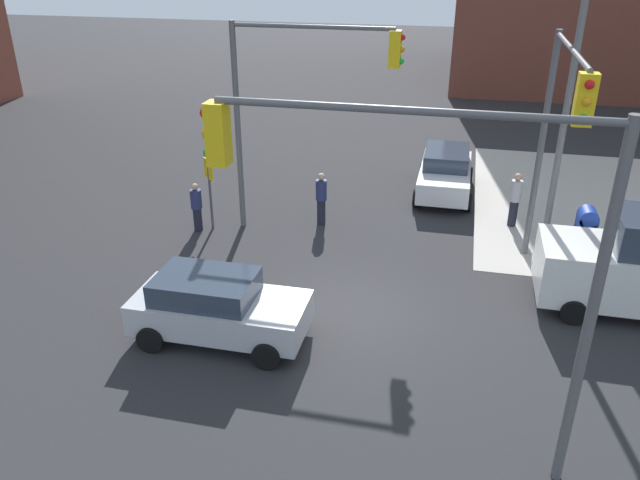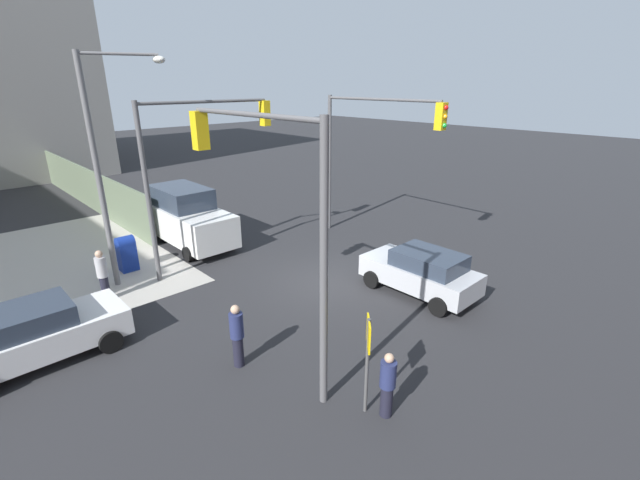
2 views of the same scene
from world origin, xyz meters
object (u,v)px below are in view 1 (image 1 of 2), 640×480
at_px(street_lamp_corner, 567,92).
at_px(hatchback_white, 445,172).
at_px(mailbox_blue, 586,229).
at_px(traffic_signal_ne_corner, 557,121).
at_px(traffic_signal_se_corner, 438,223).
at_px(hatchback_silver, 217,306).
at_px(traffic_signal_nw_corner, 297,89).
at_px(pedestrian_crossing, 515,199).
at_px(pedestrian_waiting, 197,207).
at_px(pedestrian_walking_north, 321,198).

distance_m(street_lamp_corner, hatchback_white, 6.14).
height_order(street_lamp_corner, mailbox_blue, street_lamp_corner).
relative_size(traffic_signal_ne_corner, hatchback_white, 1.53).
relative_size(traffic_signal_se_corner, hatchback_silver, 1.60).
relative_size(traffic_signal_nw_corner, pedestrian_crossing, 3.55).
bearing_deg(hatchback_silver, pedestrian_waiting, 117.49).
height_order(traffic_signal_nw_corner, street_lamp_corner, street_lamp_corner).
height_order(hatchback_silver, pedestrian_walking_north, pedestrian_walking_north).
bearing_deg(traffic_signal_se_corner, street_lamp_corner, 73.20).
bearing_deg(pedestrian_crossing, pedestrian_waiting, -132.18).
distance_m(traffic_signal_se_corner, pedestrian_crossing, 11.81).
relative_size(traffic_signal_nw_corner, street_lamp_corner, 0.81).
height_order(pedestrian_crossing, pedestrian_walking_north, pedestrian_crossing).
xyz_separation_m(traffic_signal_ne_corner, hatchback_white, (-2.65, 6.61, -3.79)).
xyz_separation_m(traffic_signal_se_corner, mailbox_blue, (4.13, 9.50, -3.91)).
bearing_deg(hatchback_silver, traffic_signal_se_corner, -28.74).
bearing_deg(mailbox_blue, traffic_signal_se_corner, -113.50).
bearing_deg(traffic_signal_se_corner, traffic_signal_ne_corner, 70.48).
relative_size(hatchback_white, pedestrian_waiting, 2.61).
relative_size(traffic_signal_ne_corner, hatchback_silver, 1.60).
bearing_deg(traffic_signal_nw_corner, pedestrian_walking_north, 51.20).
relative_size(traffic_signal_nw_corner, pedestrian_waiting, 4.00).
height_order(traffic_signal_nw_corner, mailbox_blue, traffic_signal_nw_corner).
relative_size(pedestrian_crossing, pedestrian_walking_north, 1.02).
xyz_separation_m(hatchback_white, pedestrian_waiting, (-7.65, -5.17, -0.00)).
bearing_deg(pedestrian_waiting, pedestrian_crossing, 151.18).
xyz_separation_m(street_lamp_corner, pedestrian_crossing, (-0.87, 1.05, -3.74)).
bearing_deg(traffic_signal_ne_corner, traffic_signal_se_corner, -109.52).
height_order(traffic_signal_nw_corner, traffic_signal_se_corner, same).
relative_size(street_lamp_corner, mailbox_blue, 5.59).
bearing_deg(pedestrian_waiting, pedestrian_walking_north, 156.30).
distance_m(traffic_signal_ne_corner, pedestrian_crossing, 5.55).
distance_m(traffic_signal_ne_corner, mailbox_blue, 4.99).
relative_size(traffic_signal_se_corner, pedestrian_crossing, 3.55).
xyz_separation_m(street_lamp_corner, hatchback_silver, (-7.97, -7.23, -3.86)).
bearing_deg(pedestrian_walking_north, hatchback_white, 176.80).
relative_size(traffic_signal_ne_corner, pedestrian_crossing, 3.55).
height_order(pedestrian_crossing, pedestrian_waiting, pedestrian_crossing).
relative_size(street_lamp_corner, pedestrian_waiting, 4.93).
distance_m(traffic_signal_se_corner, pedestrian_walking_north, 11.16).
distance_m(traffic_signal_se_corner, street_lamp_corner, 10.40).
bearing_deg(pedestrian_waiting, mailbox_blue, 141.78).
xyz_separation_m(mailbox_blue, pedestrian_walking_north, (-8.20, 0.20, 0.17)).
height_order(mailbox_blue, pedestrian_walking_north, pedestrian_walking_north).
bearing_deg(pedestrian_crossing, hatchback_silver, -97.92).
distance_m(traffic_signal_ne_corner, pedestrian_waiting, 11.07).
xyz_separation_m(hatchback_white, pedestrian_walking_north, (-3.85, -3.77, 0.09)).
height_order(traffic_signal_ne_corner, pedestrian_walking_north, traffic_signal_ne_corner).
xyz_separation_m(traffic_signal_se_corner, pedestrian_crossing, (2.13, 11.00, -3.72)).
distance_m(traffic_signal_ne_corner, street_lamp_corner, 3.15).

